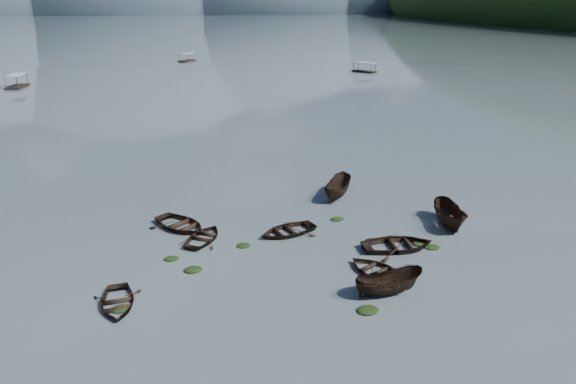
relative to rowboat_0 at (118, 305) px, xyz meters
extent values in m
plane|color=#526167|center=(11.83, -1.97, 0.00)|extent=(2400.00, 2400.00, 0.00)
ellipsoid|color=#475666|center=(-48.17, 898.03, 0.00)|extent=(520.00, 520.00, 340.00)
ellipsoid|color=#475666|center=(151.83, 898.03, 0.00)|extent=(520.00, 520.00, 260.00)
ellipsoid|color=#475666|center=(331.83, 898.03, 0.00)|extent=(520.00, 520.00, 220.00)
imported|color=black|center=(0.00, 0.00, 0.00)|extent=(2.99, 4.00, 0.79)
imported|color=black|center=(5.20, 7.27, 0.00)|extent=(4.35, 4.70, 0.79)
imported|color=black|center=(14.90, -2.07, 0.00)|extent=(4.25, 1.88, 1.60)
imported|color=black|center=(15.13, 0.22, 0.00)|extent=(4.34, 4.78, 0.81)
imported|color=black|center=(17.77, 2.96, 0.00)|extent=(5.06, 3.74, 1.01)
imported|color=black|center=(23.13, 5.79, 0.00)|extent=(2.72, 5.04, 1.85)
imported|color=black|center=(3.68, 9.64, 0.00)|extent=(5.53, 5.80, 0.98)
imported|color=black|center=(11.09, 6.96, 0.00)|extent=(5.03, 4.25, 0.89)
imported|color=black|center=(16.84, 13.28, 0.00)|extent=(4.03, 4.83, 1.79)
ellipsoid|color=black|center=(0.23, -0.45, 0.00)|extent=(1.08, 0.88, 0.24)
ellipsoid|color=black|center=(4.23, 3.02, 0.00)|extent=(1.14, 0.91, 0.25)
ellipsoid|color=black|center=(13.12, -3.56, 0.00)|extent=(1.19, 0.95, 0.26)
ellipsoid|color=black|center=(19.54, 3.26, 0.00)|extent=(1.01, 0.85, 0.22)
ellipsoid|color=black|center=(20.10, 2.59, 0.00)|extent=(1.06, 0.84, 0.22)
ellipsoid|color=black|center=(2.94, 4.82, 0.00)|extent=(0.96, 0.77, 0.20)
ellipsoid|color=black|center=(7.74, 5.67, 0.00)|extent=(0.98, 0.82, 0.20)
ellipsoid|color=black|center=(15.32, 8.54, 0.00)|extent=(1.03, 0.82, 0.22)
camera|label=1|loc=(3.75, -25.52, 15.56)|focal=32.00mm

